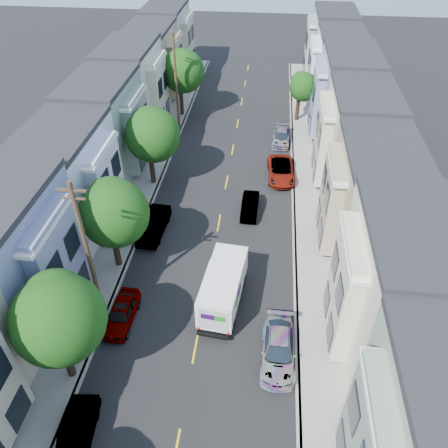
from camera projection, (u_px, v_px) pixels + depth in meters
name	position (u px, v px, depth m)	size (l,w,h in m)	color
ground	(195.00, 348.00, 26.10)	(160.00, 160.00, 0.00)	black
road_slab	(223.00, 201.00, 37.67)	(12.00, 70.00, 0.02)	black
curb_left	(154.00, 196.00, 38.14)	(0.30, 70.00, 0.15)	gray
curb_right	(294.00, 205.00, 37.12)	(0.30, 70.00, 0.15)	gray
sidewalk_left	(140.00, 195.00, 38.25)	(2.60, 70.00, 0.15)	gray
sidewalk_right	(309.00, 206.00, 37.01)	(2.60, 70.00, 0.15)	gray
centerline	(223.00, 201.00, 37.68)	(0.12, 70.00, 0.01)	gold
townhouse_row_left	(98.00, 193.00, 38.62)	(5.00, 70.00, 8.50)	tan
townhouse_row_right	(354.00, 210.00, 36.74)	(5.00, 70.00, 8.50)	tan
tree_b	(57.00, 320.00, 21.56)	(4.70, 4.70, 7.33)	black
tree_c	(113.00, 214.00, 28.60)	(4.62, 4.62, 7.06)	black
tree_d	(152.00, 135.00, 36.83)	(4.70, 4.70, 7.20)	black
tree_e	(182.00, 71.00, 47.67)	(4.70, 4.70, 7.52)	black
tree_far_r	(303.00, 87.00, 47.36)	(3.10, 3.10, 5.52)	black
utility_pole_near	(88.00, 254.00, 24.93)	(1.60, 0.26, 10.00)	#42301E
utility_pole_far	(176.00, 83.00, 45.00)	(1.60, 0.26, 10.00)	#42301E
fedex_truck	(223.00, 287.00, 27.82)	(2.23, 5.79, 2.78)	white
lead_sedan	(250.00, 206.00, 36.09)	(1.33, 3.77, 1.26)	black
parked_left_b	(76.00, 436.00, 21.37)	(1.43, 4.06, 1.35)	black
parked_left_c	(122.00, 313.00, 27.29)	(1.59, 4.14, 1.34)	#969696
parked_left_d	(154.00, 225.00, 33.93)	(1.63, 4.62, 1.54)	black
parked_right_b	(278.00, 350.00, 25.18)	(1.97, 4.69, 1.41)	silver
parked_right_c	(281.00, 171.00, 40.18)	(2.36, 5.12, 1.42)	black
parked_right_d	(281.00, 137.00, 45.46)	(1.76, 4.18, 1.25)	black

